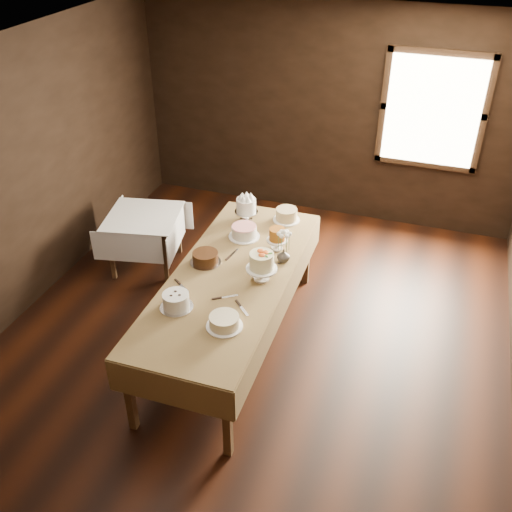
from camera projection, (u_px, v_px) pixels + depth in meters
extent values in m
cube|color=black|center=(250.00, 344.00, 5.93)|extent=(5.00, 6.00, 0.01)
cube|color=beige|center=(247.00, 65.00, 4.38)|extent=(5.00, 6.00, 0.01)
cube|color=black|center=(327.00, 114.00, 7.52)|extent=(5.00, 0.02, 2.80)
cube|color=black|center=(14.00, 184.00, 5.84)|extent=(0.02, 6.00, 2.80)
cube|color=#FFEABF|center=(433.00, 112.00, 7.01)|extent=(1.10, 0.05, 1.30)
cube|color=#432D19|center=(129.00, 395.00, 4.84)|extent=(0.07, 0.07, 0.78)
cube|color=#432D19|center=(235.00, 241.00, 6.85)|extent=(0.07, 0.07, 0.78)
cube|color=#432D19|center=(228.00, 421.00, 4.61)|extent=(0.07, 0.07, 0.78)
cube|color=#432D19|center=(307.00, 254.00, 6.62)|extent=(0.07, 0.07, 0.78)
cube|color=#432D19|center=(231.00, 278.00, 5.49)|extent=(1.04, 2.69, 0.04)
cube|color=olive|center=(231.00, 276.00, 5.48)|extent=(1.10, 2.75, 0.01)
cube|color=#432D19|center=(111.00, 255.00, 6.72)|extent=(0.05, 0.05, 0.63)
cube|color=#432D19|center=(128.00, 227.00, 7.25)|extent=(0.05, 0.05, 0.63)
cube|color=#432D19|center=(165.00, 259.00, 6.66)|extent=(0.05, 0.05, 0.63)
cube|color=#432D19|center=(178.00, 231.00, 7.18)|extent=(0.05, 0.05, 0.63)
cube|color=#432D19|center=(143.00, 218.00, 6.77)|extent=(0.87, 0.87, 0.04)
cube|color=white|center=(143.00, 216.00, 6.75)|extent=(0.97, 0.97, 0.01)
cylinder|color=silver|center=(246.00, 215.00, 6.30)|extent=(0.25, 0.25, 0.12)
cylinder|color=silver|center=(246.00, 204.00, 6.23)|extent=(0.22, 0.22, 0.15)
cylinder|color=white|center=(286.00, 220.00, 6.33)|extent=(0.29, 0.29, 0.01)
cylinder|color=#C9B486|center=(286.00, 214.00, 6.29)|extent=(0.31, 0.31, 0.12)
cylinder|color=white|center=(244.00, 236.00, 6.04)|extent=(0.32, 0.32, 0.01)
cylinder|color=silver|center=(244.00, 231.00, 6.01)|extent=(0.32, 0.32, 0.11)
cylinder|color=white|center=(277.00, 244.00, 5.82)|extent=(0.21, 0.21, 0.12)
cylinder|color=#A05816|center=(277.00, 233.00, 5.75)|extent=(0.16, 0.16, 0.12)
cylinder|color=silver|center=(206.00, 263.00, 5.64)|extent=(0.30, 0.30, 0.01)
cylinder|color=#391D0B|center=(205.00, 257.00, 5.61)|extent=(0.31, 0.31, 0.11)
cylinder|color=white|center=(262.00, 273.00, 5.38)|extent=(0.29, 0.29, 0.14)
cylinder|color=#EFEAB3|center=(262.00, 260.00, 5.30)|extent=(0.31, 0.31, 0.16)
cylinder|color=silver|center=(177.00, 307.00, 5.06)|extent=(0.29, 0.29, 0.01)
cylinder|color=silver|center=(176.00, 301.00, 5.02)|extent=(0.32, 0.32, 0.14)
cylinder|color=white|center=(224.00, 326.00, 4.85)|extent=(0.31, 0.31, 0.01)
cylinder|color=beige|center=(224.00, 321.00, 4.82)|extent=(0.33, 0.33, 0.10)
cube|color=silver|center=(230.00, 296.00, 5.20)|extent=(0.21, 0.16, 0.01)
cube|color=silver|center=(244.00, 311.00, 5.02)|extent=(0.19, 0.19, 0.01)
cube|color=silver|center=(234.00, 252.00, 5.80)|extent=(0.06, 0.24, 0.01)
cube|color=silver|center=(273.00, 264.00, 5.62)|extent=(0.23, 0.12, 0.01)
cube|color=silver|center=(184.00, 288.00, 5.30)|extent=(0.21, 0.16, 0.01)
imported|color=#2D2823|center=(283.00, 256.00, 5.63)|extent=(0.15, 0.15, 0.13)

